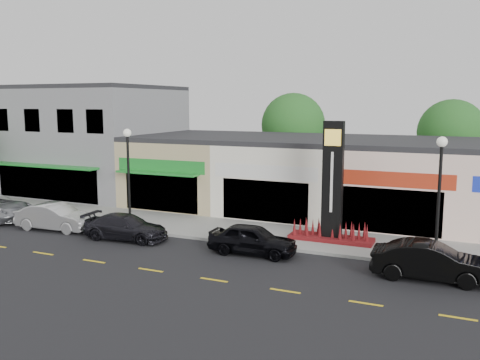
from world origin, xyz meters
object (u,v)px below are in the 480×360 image
(lamp_west_near, at_px, (128,168))
(car_black_sedan, at_px, (253,239))
(car_black_conv, at_px, (431,261))
(pylon_sign, at_px, (332,199))
(car_white_van, at_px, (55,217))
(car_dark_sedan, at_px, (126,227))
(lamp_east_near, at_px, (439,187))

(lamp_west_near, bearing_deg, car_black_sedan, -11.34)
(car_black_sedan, height_order, car_black_conv, car_black_conv)
(pylon_sign, relative_size, car_white_van, 1.34)
(car_white_van, relative_size, car_dark_sedan, 1.00)
(car_black_conv, bearing_deg, car_dark_sedan, 87.70)
(lamp_east_near, bearing_deg, car_black_sedan, -168.45)
(pylon_sign, height_order, car_black_sedan, pylon_sign)
(lamp_east_near, xyz_separation_m, pylon_sign, (-5.00, 1.70, -1.20))
(pylon_sign, bearing_deg, car_black_sedan, -131.41)
(lamp_east_near, relative_size, car_black_sedan, 1.31)
(pylon_sign, relative_size, car_dark_sedan, 1.33)
(car_white_van, height_order, car_black_sedan, car_white_van)
(lamp_east_near, bearing_deg, car_black_conv, -92.42)
(lamp_east_near, distance_m, car_black_conv, 3.37)
(car_dark_sedan, height_order, car_black_conv, car_black_conv)
(lamp_east_near, height_order, car_black_conv, lamp_east_near)
(lamp_east_near, xyz_separation_m, car_white_van, (-19.72, -1.79, -2.74))
(car_dark_sedan, bearing_deg, car_black_conv, -94.68)
(pylon_sign, height_order, car_black_conv, pylon_sign)
(car_dark_sedan, bearing_deg, car_black_sedan, -92.22)
(lamp_west_near, xyz_separation_m, pylon_sign, (11.00, 1.70, -1.20))
(car_white_van, xyz_separation_m, car_dark_sedan, (4.80, -0.07, -0.09))
(car_white_van, distance_m, car_dark_sedan, 4.80)
(car_white_van, bearing_deg, car_black_sedan, -93.91)
(lamp_east_near, distance_m, car_black_sedan, 8.55)
(car_white_van, bearing_deg, lamp_west_near, -69.04)
(lamp_west_near, relative_size, car_black_conv, 1.19)
(pylon_sign, height_order, car_dark_sedan, pylon_sign)
(car_dark_sedan, bearing_deg, lamp_west_near, 25.94)
(lamp_west_near, relative_size, car_white_van, 1.22)
(lamp_west_near, xyz_separation_m, car_dark_sedan, (1.08, -1.86, -2.82))
(lamp_west_near, bearing_deg, car_black_conv, -7.11)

